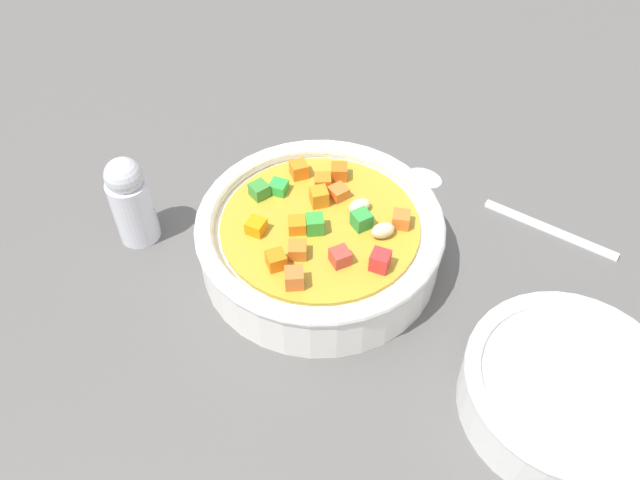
# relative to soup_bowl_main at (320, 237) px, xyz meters

# --- Properties ---
(ground_plane) EXTENTS (1.40, 1.40, 0.02)m
(ground_plane) POSITION_rel_soup_bowl_main_xyz_m (-0.00, -0.00, -0.04)
(ground_plane) COLOR #565451
(soup_bowl_main) EXTENTS (0.19, 0.19, 0.06)m
(soup_bowl_main) POSITION_rel_soup_bowl_main_xyz_m (0.00, 0.00, 0.00)
(soup_bowl_main) COLOR white
(soup_bowl_main) RESTS_ON ground_plane
(spoon) EXTENTS (0.20, 0.04, 0.01)m
(spoon) POSITION_rel_soup_bowl_main_xyz_m (0.11, 0.12, -0.02)
(spoon) COLOR silver
(spoon) RESTS_ON ground_plane
(side_bowl_small) EXTENTS (0.14, 0.14, 0.04)m
(side_bowl_small) POSITION_rel_soup_bowl_main_xyz_m (0.20, -0.05, -0.00)
(side_bowl_small) COLOR white
(side_bowl_small) RESTS_ON ground_plane
(pepper_shaker) EXTENTS (0.03, 0.03, 0.08)m
(pepper_shaker) POSITION_rel_soup_bowl_main_xyz_m (-0.15, -0.04, 0.01)
(pepper_shaker) COLOR silver
(pepper_shaker) RESTS_ON ground_plane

